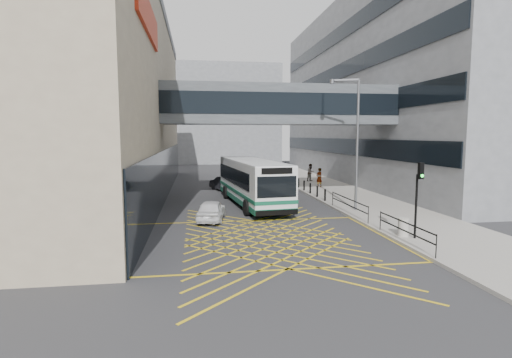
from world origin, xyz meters
name	(u,v)px	position (x,y,z in m)	size (l,w,h in m)	color
ground	(268,240)	(0.00, 0.00, 0.00)	(120.00, 120.00, 0.00)	#333335
building_whsmith	(13,100)	(-17.98, 16.00, 8.00)	(24.17, 42.00, 16.00)	tan
building_right	(436,93)	(23.98, 24.00, 10.00)	(24.09, 44.00, 20.00)	slate
building_far	(203,115)	(-2.00, 60.00, 9.00)	(28.00, 16.00, 18.00)	slate
skybridge	(279,105)	(3.00, 12.00, 7.50)	(20.00, 4.10, 3.00)	#494F54
pavement	(337,192)	(9.00, 15.00, 0.08)	(6.00, 54.00, 0.16)	#9D978F
box_junction	(268,240)	(0.00, 0.00, 0.00)	(12.00, 9.00, 0.01)	gold
bus	(252,181)	(0.60, 10.09, 1.79)	(4.05, 12.12, 3.33)	silver
car_white	(211,210)	(-2.60, 4.90, 0.65)	(1.67, 4.08, 1.30)	white
car_dark	(225,183)	(-0.87, 17.94, 0.69)	(1.72, 4.40, 1.38)	black
car_silver	(251,181)	(1.93, 20.34, 0.62)	(1.67, 3.96, 1.23)	#A1A4A9
traffic_light	(418,189)	(7.06, -1.48, 2.58)	(0.29, 0.44, 3.71)	black
street_lamp	(354,136)	(6.95, 6.29, 5.11)	(1.92, 0.93, 8.68)	slate
litter_bin	(403,227)	(6.69, -0.90, 0.61)	(0.52, 0.52, 0.90)	#ADA89E
kerb_railings	(370,212)	(6.15, 1.78, 0.88)	(0.05, 12.54, 1.00)	black
bollards	(307,187)	(6.25, 15.00, 0.61)	(0.14, 10.14, 0.90)	black
pedestrian_a	(319,178)	(8.25, 17.85, 1.09)	(0.74, 0.53, 1.86)	gray
pedestrian_b	(311,173)	(8.92, 23.01, 1.10)	(0.92, 0.54, 1.89)	gray
pedestrian_c	(285,169)	(7.23, 28.22, 1.02)	(1.02, 0.49, 1.72)	gray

